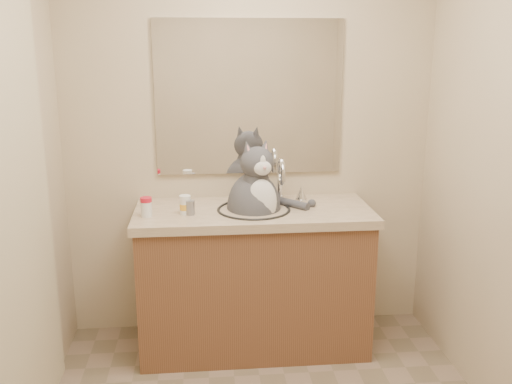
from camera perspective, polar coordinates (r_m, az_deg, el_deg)
room at (r=2.22m, az=2.00°, el=0.01°), size 2.22×2.52×2.42m
vanity at (r=3.37m, az=-0.24°, el=-8.34°), size 1.34×0.59×1.12m
mirror at (r=3.39m, az=-0.69°, el=9.39°), size 1.10×0.02×0.90m
shower_curtain at (r=2.47m, az=-23.41°, el=-3.80°), size 0.02×1.30×1.93m
cat at (r=3.23m, az=-0.08°, el=-1.03°), size 0.51×0.42×0.61m
pill_bottle_redcap at (r=3.13m, az=-10.91°, el=-1.47°), size 0.07×0.07×0.11m
pill_bottle_orange at (r=3.15m, az=-7.10°, el=-1.32°), size 0.07×0.07×0.11m
grey_canister at (r=3.13m, az=-6.60°, el=-1.57°), size 0.06×0.06×0.08m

